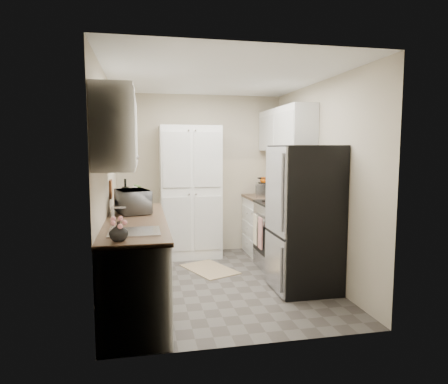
% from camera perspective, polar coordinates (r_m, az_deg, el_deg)
% --- Properties ---
extents(ground, '(3.20, 3.20, 0.00)m').
position_cam_1_polar(ground, '(5.09, -0.66, -12.84)').
color(ground, '#56514C').
rests_on(ground, ground).
extents(room_shell, '(2.64, 3.24, 2.52)m').
position_cam_1_polar(room_shell, '(4.80, -0.88, 5.79)').
color(room_shell, beige).
rests_on(room_shell, ground).
extents(pantry_cabinet, '(0.90, 0.55, 2.00)m').
position_cam_1_polar(pantry_cabinet, '(6.12, -4.84, 0.00)').
color(pantry_cabinet, white).
rests_on(pantry_cabinet, ground).
extents(base_cabinet_left, '(0.60, 2.30, 0.88)m').
position_cam_1_polar(base_cabinet_left, '(4.47, -12.35, -9.83)').
color(base_cabinet_left, white).
rests_on(base_cabinet_left, ground).
extents(countertop_left, '(0.63, 2.33, 0.04)m').
position_cam_1_polar(countertop_left, '(4.36, -12.49, -4.01)').
color(countertop_left, brown).
rests_on(countertop_left, base_cabinet_left).
extents(base_cabinet_right, '(0.60, 0.80, 0.88)m').
position_cam_1_polar(base_cabinet_right, '(6.33, 6.14, -4.93)').
color(base_cabinet_right, white).
rests_on(base_cabinet_right, ground).
extents(countertop_right, '(0.63, 0.83, 0.04)m').
position_cam_1_polar(countertop_right, '(6.26, 6.19, -0.79)').
color(countertop_right, brown).
rests_on(countertop_right, base_cabinet_right).
extents(electric_range, '(0.71, 0.78, 1.13)m').
position_cam_1_polar(electric_range, '(5.58, 8.50, -6.10)').
color(electric_range, '#B7B7BC').
rests_on(electric_range, ground).
extents(refrigerator, '(0.70, 0.72, 1.70)m').
position_cam_1_polar(refrigerator, '(4.76, 11.48, -3.73)').
color(refrigerator, '#B7B7BC').
rests_on(refrigerator, ground).
extents(microwave, '(0.46, 0.56, 0.27)m').
position_cam_1_polar(microwave, '(4.72, -12.83, -1.32)').
color(microwave, silver).
rests_on(microwave, countertop_left).
extents(wine_bottle, '(0.09, 0.09, 0.34)m').
position_cam_1_polar(wine_bottle, '(5.13, -13.89, -0.39)').
color(wine_bottle, black).
rests_on(wine_bottle, countertop_left).
extents(flower_vase, '(0.19, 0.19, 0.16)m').
position_cam_1_polar(flower_vase, '(3.35, -14.83, -5.45)').
color(flower_vase, silver).
rests_on(flower_vase, countertop_left).
extents(cutting_board, '(0.08, 0.21, 0.27)m').
position_cam_1_polar(cutting_board, '(5.27, -12.08, -0.51)').
color(cutting_board, '#4A7F35').
rests_on(cutting_board, countertop_left).
extents(toaster_oven, '(0.36, 0.42, 0.21)m').
position_cam_1_polar(toaster_oven, '(6.23, 5.88, 0.33)').
color(toaster_oven, '#B8B9BE').
rests_on(toaster_oven, countertop_right).
extents(fruit_basket, '(0.36, 0.36, 0.13)m').
position_cam_1_polar(fruit_basket, '(6.22, 6.15, 1.87)').
color(fruit_basket, '#FF6302').
rests_on(fruit_basket, toaster_oven).
extents(kitchen_mat, '(0.78, 0.94, 0.01)m').
position_cam_1_polar(kitchen_mat, '(5.61, -2.08, -10.96)').
color(kitchen_mat, tan).
rests_on(kitchen_mat, ground).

